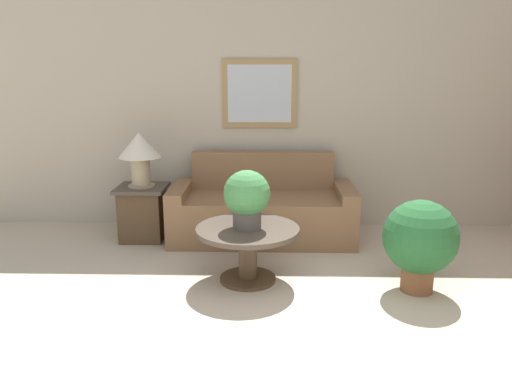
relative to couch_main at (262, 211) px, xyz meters
The scene contains 7 objects.
wall_back 1.24m from the couch_main, 43.98° to the left, with size 7.90×0.09×2.60m.
couch_main is the anchor object (origin of this frame).
coffee_table 1.15m from the couch_main, 95.44° to the right, with size 0.87×0.87×0.48m.
side_table 1.27m from the couch_main, behind, with size 0.51×0.51×0.57m.
table_lamp 1.42m from the couch_main, behind, with size 0.44×0.44×0.57m.
potted_plant_on_table 1.24m from the couch_main, 95.63° to the right, with size 0.39×0.39×0.49m.
potted_plant_floor 1.84m from the couch_main, 45.56° to the right, with size 0.60×0.60×0.76m.
Camera 1 is at (-0.47, -2.24, 1.77)m, focal length 35.00 mm.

